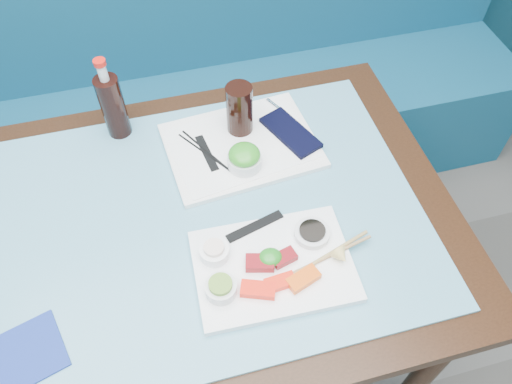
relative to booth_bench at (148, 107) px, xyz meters
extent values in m
cube|color=navy|center=(0.00, -0.07, -0.15)|extent=(3.00, 0.55, 0.45)
cube|color=navy|center=(0.00, 0.15, 0.33)|extent=(3.00, 0.12, 0.95)
cube|color=black|center=(0.00, -0.84, 0.36)|extent=(1.40, 0.90, 0.04)
cylinder|color=black|center=(0.62, -1.21, -0.02)|extent=(0.06, 0.06, 0.71)
cylinder|color=black|center=(0.62, -0.47, -0.02)|extent=(0.06, 0.06, 0.71)
cube|color=#5898B0|center=(0.00, -0.84, 0.38)|extent=(1.22, 0.76, 0.01)
cube|color=white|center=(0.22, -1.01, 0.39)|extent=(0.36, 0.26, 0.02)
cube|color=#FF1D0A|center=(0.17, -1.07, 0.41)|extent=(0.08, 0.06, 0.02)
cube|color=#FD210A|center=(0.22, -1.06, 0.41)|extent=(0.07, 0.04, 0.02)
cube|color=#F75409|center=(0.27, -1.07, 0.41)|extent=(0.08, 0.06, 0.02)
cube|color=maroon|center=(0.19, -1.01, 0.41)|extent=(0.07, 0.05, 0.02)
cube|color=maroon|center=(0.24, -1.01, 0.41)|extent=(0.06, 0.05, 0.02)
ellipsoid|color=#1F7F1D|center=(0.21, -1.00, 0.42)|extent=(0.07, 0.06, 0.03)
cylinder|color=silver|center=(0.09, -1.05, 0.42)|extent=(0.08, 0.08, 0.03)
cylinder|color=olive|center=(0.09, -1.05, 0.43)|extent=(0.06, 0.06, 0.01)
cylinder|color=white|center=(0.10, -0.96, 0.41)|extent=(0.08, 0.08, 0.03)
cylinder|color=#F8DECC|center=(0.10, -0.96, 0.43)|extent=(0.06, 0.06, 0.01)
cylinder|color=silver|center=(0.32, -0.96, 0.41)|extent=(0.10, 0.10, 0.02)
cylinder|color=black|center=(0.32, -0.96, 0.42)|extent=(0.06, 0.06, 0.01)
cone|color=#F2D172|center=(0.36, -1.04, 0.42)|extent=(0.04, 0.04, 0.04)
cube|color=black|center=(0.20, -0.91, 0.40)|extent=(0.14, 0.06, 0.00)
cylinder|color=#A4884D|center=(0.33, -1.03, 0.41)|extent=(0.24, 0.09, 0.01)
cylinder|color=#9D764A|center=(0.34, -1.03, 0.40)|extent=(0.22, 0.06, 0.01)
cube|color=white|center=(0.23, -0.64, 0.39)|extent=(0.41, 0.32, 0.01)
cube|color=white|center=(0.23, -0.64, 0.40)|extent=(0.39, 0.31, 0.00)
cylinder|color=white|center=(0.22, -0.72, 0.42)|extent=(0.10, 0.10, 0.03)
ellipsoid|color=#2F9221|center=(0.22, -0.72, 0.44)|extent=(0.09, 0.09, 0.04)
cylinder|color=black|center=(0.24, -0.59, 0.47)|extent=(0.08, 0.08, 0.14)
cube|color=black|center=(0.37, -0.64, 0.40)|extent=(0.14, 0.19, 0.01)
cylinder|color=white|center=(0.36, -0.54, 0.40)|extent=(0.05, 0.08, 0.01)
cylinder|color=black|center=(0.13, -0.65, 0.40)|extent=(0.11, 0.17, 0.01)
cylinder|color=black|center=(0.14, -0.65, 0.40)|extent=(0.11, 0.19, 0.01)
cube|color=black|center=(0.14, -0.65, 0.40)|extent=(0.04, 0.13, 0.00)
cylinder|color=black|center=(-0.07, -0.50, 0.47)|extent=(0.07, 0.07, 0.18)
cylinder|color=silver|center=(-0.07, -0.50, 0.59)|extent=(0.03, 0.03, 0.05)
cylinder|color=red|center=(-0.07, -0.50, 0.61)|extent=(0.03, 0.03, 0.01)
cube|color=navy|center=(-0.31, -1.07, 0.39)|extent=(0.16, 0.16, 0.01)
camera|label=1|loc=(0.04, -1.52, 1.37)|focal=35.00mm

